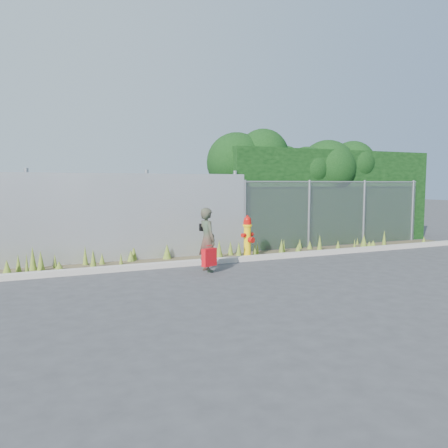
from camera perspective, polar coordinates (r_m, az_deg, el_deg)
ground at (r=9.27m, az=5.24°, el=-6.83°), size 80.00×80.00×0.00m
curb at (r=10.84m, az=0.60°, el=-4.71°), size 16.00×0.22×0.12m
weed_strip at (r=11.24m, az=-3.00°, el=-4.03°), size 16.00×1.28×0.55m
corrugated_fence at (r=11.02m, az=-17.67°, el=0.67°), size 8.50×0.21×2.30m
chainlink_fence at (r=13.97m, az=14.57°, el=1.38°), size 6.50×0.07×2.05m
hedge at (r=14.69m, az=12.00°, el=5.27°), size 7.75×2.18×3.62m
fire_hydrant at (r=11.34m, az=3.08°, el=-1.78°), size 0.38×0.34×1.13m
woman at (r=9.66m, az=-2.20°, el=-2.06°), size 0.40×0.55×1.42m
red_tote_bag at (r=9.42m, az=-1.95°, el=-4.36°), size 0.35×0.13×0.45m
black_shoulder_bag at (r=9.82m, az=-2.59°, el=-0.42°), size 0.22×0.09×0.17m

